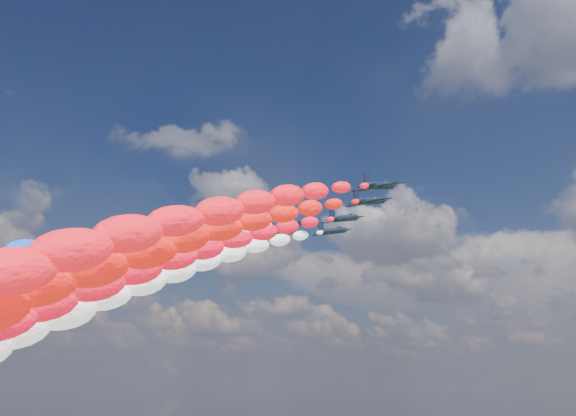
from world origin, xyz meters
The scene contains 14 objects.
jet_0 centered at (-27.30, -6.37, 109.77)m, with size 9.37×12.57×2.77m, color black, non-canonical shape.
jet_1 centered at (-20.57, 2.10, 109.77)m, with size 9.37×12.57×2.77m, color black, non-canonical shape.
jet_2 centered at (-10.60, 14.72, 109.77)m, with size 9.37×12.57×2.77m, color black, non-canonical shape.
trail_2 centered at (-10.60, -36.55, 90.38)m, with size 6.63×98.79×42.95m, color blue, non-canonical shape.
jet_3 centered at (-0.88, 9.38, 109.77)m, with size 9.37×12.57×2.77m, color black, non-canonical shape.
trail_3 centered at (-0.88, -41.89, 90.38)m, with size 6.63×98.79×42.95m, color white, non-canonical shape.
jet_4 centered at (-0.43, 21.13, 109.77)m, with size 9.37×12.57×2.77m, color black, non-canonical shape.
trail_4 centered at (-0.43, -30.13, 90.38)m, with size 6.63×98.79×42.95m, color white, non-canonical shape.
jet_5 centered at (8.72, 12.48, 109.77)m, with size 9.37×12.57×2.77m, color black, non-canonical shape.
trail_5 centered at (8.72, -38.78, 90.38)m, with size 6.63×98.79×42.95m, color red, non-canonical shape.
jet_6 centered at (20.66, 3.89, 109.77)m, with size 9.37×12.57×2.77m, color black, non-canonical shape.
trail_6 centered at (20.66, -47.37, 90.38)m, with size 6.63×98.79×42.95m, color red, non-canonical shape.
jet_7 centered at (27.75, -3.93, 109.77)m, with size 9.37×12.57×2.77m, color black, non-canonical shape.
trail_7 centered at (27.75, -55.19, 90.38)m, with size 6.63×98.79×42.95m, color red, non-canonical shape.
Camera 1 is at (89.86, -106.47, 74.62)m, focal length 43.04 mm.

